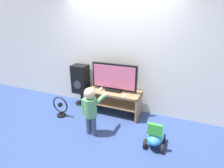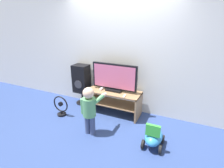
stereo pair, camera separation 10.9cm
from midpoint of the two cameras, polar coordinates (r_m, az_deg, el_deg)
name	(u,v)px [view 1 (the left image)]	position (r m, az deg, el deg)	size (l,w,h in m)	color
ground_plane	(109,118)	(3.90, -1.66, -10.90)	(16.00, 16.00, 0.00)	navy
wall_back	(119,54)	(3.91, 1.59, 9.77)	(10.00, 0.06, 2.60)	silver
tv_stand	(114,98)	(3.92, -0.25, -4.76)	(1.19, 0.49, 0.54)	#93704C
television	(114,78)	(3.76, -0.13, 2.02)	(1.01, 0.20, 0.61)	black
game_console	(102,89)	(3.94, -4.14, -1.48)	(0.05, 0.18, 0.04)	white
remote_primary	(125,96)	(3.60, 3.25, -3.87)	(0.05, 0.13, 0.03)	white
child	(91,108)	(3.17, -7.95, -7.63)	(0.35, 0.52, 0.93)	#3F4C72
speaker_tower	(81,80)	(4.33, -10.96, 1.34)	(0.37, 0.33, 1.00)	black
floor_fan	(61,107)	(4.03, -17.21, -7.33)	(0.38, 0.19, 0.46)	black
ride_on_toy	(155,136)	(3.14, 12.91, -16.18)	(0.33, 0.48, 0.49)	#338CD1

